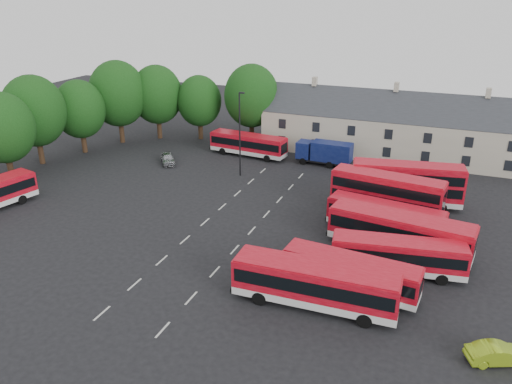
# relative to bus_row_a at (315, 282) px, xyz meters

# --- Properties ---
(ground) EXTENTS (140.00, 140.00, 0.00)m
(ground) POSITION_rel_bus_row_a_xyz_m (-13.77, 7.56, -2.01)
(ground) COLOR black
(ground) RESTS_ON ground
(lane_markings) EXTENTS (5.15, 33.80, 0.01)m
(lane_markings) POSITION_rel_bus_row_a_xyz_m (-11.27, 9.56, -2.00)
(lane_markings) COLOR beige
(lane_markings) RESTS_ON ground
(treeline) EXTENTS (29.92, 32.59, 12.01)m
(treeline) POSITION_rel_bus_row_a_xyz_m (-34.51, 26.92, 4.67)
(treeline) COLOR black
(treeline) RESTS_ON ground
(terrace_houses) EXTENTS (35.70, 7.13, 10.06)m
(terrace_houses) POSITION_rel_bus_row_a_xyz_m (0.23, 37.56, 1.85)
(terrace_houses) COLOR beige
(terrace_houses) RESTS_ON ground
(bus_row_a) EXTENTS (11.90, 3.07, 3.34)m
(bus_row_a) POSITION_rel_bus_row_a_xyz_m (0.00, 0.00, 0.00)
(bus_row_a) COLOR silver
(bus_row_a) RESTS_ON ground
(bus_row_b) EXTENTS (10.42, 3.27, 2.90)m
(bus_row_b) POSITION_rel_bus_row_a_xyz_m (1.98, 2.82, -0.27)
(bus_row_b) COLOR silver
(bus_row_b) RESTS_ON ground
(bus_row_c) EXTENTS (10.71, 4.06, 2.96)m
(bus_row_c) POSITION_rel_bus_row_a_xyz_m (4.97, 6.86, -0.23)
(bus_row_c) COLOR silver
(bus_row_c) RESTS_ON ground
(bus_row_d) EXTENTS (12.44, 4.37, 3.44)m
(bus_row_d) POSITION_rel_bus_row_a_xyz_m (4.64, 10.60, 0.06)
(bus_row_d) COLOR silver
(bus_row_d) RESTS_ON ground
(bus_row_e) EXTENTS (10.91, 3.98, 3.02)m
(bus_row_e) POSITION_rel_bus_row_a_xyz_m (2.98, 13.58, -0.20)
(bus_row_e) COLOR silver
(bus_row_e) RESTS_ON ground
(bus_dd_south) EXTENTS (11.14, 3.92, 4.47)m
(bus_dd_south) POSITION_rel_bus_row_a_xyz_m (2.48, 17.44, 0.54)
(bus_dd_south) COLOR silver
(bus_dd_south) RESTS_ON ground
(bus_dd_north) EXTENTS (11.54, 4.44, 4.62)m
(bus_dd_north) POSITION_rel_bus_row_a_xyz_m (4.03, 21.14, 0.62)
(bus_dd_north) COLOR silver
(bus_dd_north) RESTS_ON ground
(bus_north) EXTENTS (10.91, 3.55, 3.03)m
(bus_north) POSITION_rel_bus_row_a_xyz_m (-17.76, 30.41, -0.19)
(bus_north) COLOR silver
(bus_north) RESTS_ON ground
(box_truck) EXTENTS (7.19, 2.49, 3.11)m
(box_truck) POSITION_rel_bus_row_a_xyz_m (-7.14, 30.65, -0.26)
(box_truck) COLOR black
(box_truck) RESTS_ON ground
(silver_car) EXTENTS (3.75, 4.22, 1.38)m
(silver_car) POSITION_rel_bus_row_a_xyz_m (-26.39, 23.58, -1.32)
(silver_car) COLOR #9A9CA1
(silver_car) RESTS_ON ground
(lime_car) EXTENTS (4.07, 2.80, 1.27)m
(lime_car) POSITION_rel_bus_row_a_xyz_m (12.08, -1.50, -1.37)
(lime_car) COLOR #92B61C
(lime_car) RESTS_ON ground
(lamppost) EXTENTS (0.71, 0.33, 10.27)m
(lamppost) POSITION_rel_bus_row_a_xyz_m (-15.75, 23.01, 3.47)
(lamppost) COLOR black
(lamppost) RESTS_ON ground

